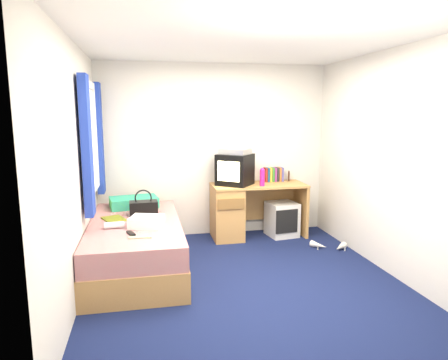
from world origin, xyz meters
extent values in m
plane|color=#0C1438|center=(0.00, 0.00, 0.00)|extent=(3.40, 3.40, 0.00)
plane|color=white|center=(0.00, 0.00, 2.40)|extent=(3.40, 3.40, 0.00)
plane|color=silver|center=(0.00, 1.70, 1.20)|extent=(3.20, 0.00, 3.20)
plane|color=silver|center=(0.00, -1.70, 1.20)|extent=(3.20, 0.00, 3.20)
plane|color=silver|center=(-1.60, 0.00, 1.20)|extent=(0.00, 3.40, 3.40)
plane|color=silver|center=(1.60, 0.00, 1.20)|extent=(0.00, 3.40, 3.40)
cube|color=tan|center=(-1.10, 0.57, 0.15)|extent=(1.00, 2.00, 0.30)
cube|color=olive|center=(-0.60, 0.17, 0.16)|extent=(0.02, 0.70, 0.18)
cube|color=silver|center=(-1.10, 0.57, 0.42)|extent=(0.98, 1.98, 0.24)
cube|color=teal|center=(-1.12, 1.27, 0.60)|extent=(0.63, 0.46, 0.13)
cube|color=tan|center=(0.57, 1.42, 0.73)|extent=(1.30, 0.55, 0.03)
cube|color=tan|center=(0.12, 1.42, 0.36)|extent=(0.40, 0.52, 0.72)
cube|color=tan|center=(1.20, 1.42, 0.36)|extent=(0.04, 0.52, 0.72)
cube|color=tan|center=(0.82, 1.67, 0.45)|extent=(0.78, 0.03, 0.55)
cube|color=silver|center=(0.91, 1.39, 0.24)|extent=(0.43, 0.43, 0.48)
cube|color=black|center=(0.24, 1.44, 0.96)|extent=(0.58, 0.57, 0.42)
cube|color=beige|center=(0.12, 1.28, 0.96)|extent=(0.26, 0.21, 0.26)
cube|color=#BBBCBE|center=(0.24, 1.44, 1.21)|extent=(0.47, 0.45, 0.07)
cube|color=maroon|center=(0.72, 1.60, 0.85)|extent=(0.03, 0.13, 0.20)
cube|color=navy|center=(0.76, 1.60, 0.85)|extent=(0.03, 0.13, 0.20)
cube|color=gold|center=(0.79, 1.60, 0.85)|extent=(0.03, 0.13, 0.20)
cube|color=#337F33|center=(0.83, 1.60, 0.85)|extent=(0.03, 0.13, 0.20)
cube|color=#7F337F|center=(0.86, 1.60, 0.85)|extent=(0.03, 0.13, 0.20)
cube|color=#262626|center=(0.90, 1.60, 0.85)|extent=(0.03, 0.13, 0.20)
cube|color=#B26633|center=(0.93, 1.60, 0.85)|extent=(0.03, 0.13, 0.20)
cube|color=#4C4C99|center=(0.97, 1.60, 0.85)|extent=(0.03, 0.13, 0.20)
cube|color=black|center=(1.08, 1.61, 0.82)|extent=(0.06, 0.12, 0.14)
cylinder|color=#C91C84|center=(0.58, 1.28, 0.86)|extent=(0.07, 0.07, 0.22)
cylinder|color=silver|center=(0.39, 1.43, 0.83)|extent=(0.05, 0.05, 0.16)
cube|color=black|center=(-1.00, 0.85, 0.62)|extent=(0.33, 0.20, 0.16)
torus|color=black|center=(-1.00, 0.85, 0.74)|extent=(0.20, 0.02, 0.20)
cube|color=white|center=(-0.98, 0.34, 0.59)|extent=(0.40, 0.36, 0.11)
cube|color=#BFCB16|center=(-1.33, 0.70, 0.55)|extent=(0.30, 0.34, 0.01)
cylinder|color=silver|center=(-1.30, 0.34, 0.58)|extent=(0.20, 0.08, 0.07)
cube|color=gold|center=(-1.04, -0.04, 0.55)|extent=(0.22, 0.08, 0.01)
cube|color=black|center=(-1.13, 0.09, 0.55)|extent=(0.10, 0.17, 0.02)
cube|color=silver|center=(-1.58, 0.90, 1.45)|extent=(0.02, 0.90, 1.10)
cube|color=white|center=(-1.57, 0.90, 2.04)|extent=(0.06, 1.06, 0.08)
cube|color=white|center=(-1.57, 0.90, 0.86)|extent=(0.06, 1.06, 0.08)
cube|color=navy|center=(-1.53, 0.31, 1.40)|extent=(0.08, 0.24, 1.40)
cube|color=navy|center=(-1.53, 1.49, 1.40)|extent=(0.08, 0.24, 1.40)
cone|color=beige|center=(1.20, 0.77, 0.04)|extent=(0.20, 0.23, 0.09)
cone|color=beige|center=(1.43, 0.65, 0.04)|extent=(0.23, 0.21, 0.09)
camera|label=1|loc=(-0.98, -3.82, 1.74)|focal=32.00mm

